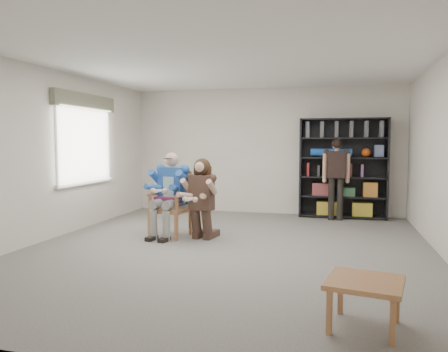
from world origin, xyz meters
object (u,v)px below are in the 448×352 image
(kneeling_woman, at_px, (201,200))
(armchair, at_px, (170,204))
(seated_man, at_px, (170,194))
(standing_man, at_px, (336,180))
(bookshelf, at_px, (343,168))
(side_table, at_px, (364,304))

(kneeling_woman, bearing_deg, armchair, 177.78)
(seated_man, xyz_separation_m, standing_man, (2.71, 2.30, 0.12))
(seated_man, relative_size, bookshelf, 0.68)
(kneeling_woman, height_order, bookshelf, bookshelf)
(armchair, relative_size, standing_man, 0.66)
(armchair, bearing_deg, standing_man, 49.79)
(armchair, xyz_separation_m, seated_man, (0.00, 0.00, 0.17))
(armchair, distance_m, standing_man, 3.57)
(armchair, height_order, kneeling_woman, kneeling_woman)
(seated_man, bearing_deg, kneeling_woman, -2.22)
(bookshelf, distance_m, standing_man, 0.42)
(standing_man, bearing_deg, kneeling_woman, -134.42)
(bookshelf, bearing_deg, seated_man, -137.31)
(bookshelf, height_order, standing_man, bookshelf)
(kneeling_woman, relative_size, side_table, 2.14)
(standing_man, relative_size, side_table, 2.72)
(armchair, distance_m, seated_man, 0.17)
(bookshelf, relative_size, standing_man, 1.26)
(armchair, bearing_deg, seated_man, 0.00)
(kneeling_woman, bearing_deg, standing_man, 58.11)
(side_table, bearing_deg, kneeling_woman, 129.18)
(seated_man, bearing_deg, standing_man, 49.79)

